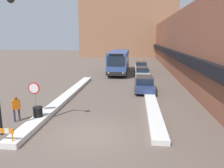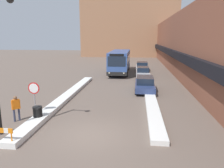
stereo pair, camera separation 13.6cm
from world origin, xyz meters
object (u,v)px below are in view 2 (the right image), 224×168
Objects in this scene: city_bus at (120,61)px; construction_barricade at (2,133)px; parked_car_front at (145,84)px; trash_bin at (38,114)px; parked_car_middle at (143,72)px; pedestrian at (16,106)px; parked_car_back at (142,66)px; stop_sign at (34,92)px.

construction_barricade is (-3.79, -23.05, -1.08)m from city_bus.
trash_bin is (-6.90, -8.81, -0.24)m from parked_car_front.
city_bus reaches higher than parked_car_middle.
parked_car_front is 2.89× the size of pedestrian.
trash_bin is (-6.90, -22.14, -0.25)m from parked_car_back.
stop_sign is at bearing 94.13° from construction_barricade.
trash_bin reaches higher than construction_barricade.
parked_car_middle is at bearing 64.97° from stop_sign.
parked_car_back is (3.33, 2.42, -1.02)m from city_bus.
city_bus is at bearing 106.97° from parked_car_front.
construction_barricade is (-7.12, -12.14, -0.05)m from parked_car_front.
stop_sign is (-7.41, -21.39, 0.96)m from parked_car_back.
parked_car_front is at bearing 51.94° from trash_bin.
parked_car_middle is at bearing 67.46° from trash_bin.
construction_barricade is at bearing -114.94° from pedestrian.
pedestrian is 1.48× the size of construction_barricade.
construction_barricade is at bearing -85.87° from stop_sign.
parked_car_back is at bearing 74.39° from construction_barricade.
construction_barricade is (-7.12, -19.95, -0.01)m from parked_car_middle.
city_bus is at bearing 32.24° from pedestrian.
trash_bin is at bearing -37.44° from pedestrian.
trash_bin is (1.31, 0.15, -0.50)m from pedestrian.
pedestrian is 1.71× the size of trash_bin.
parked_car_back is at bearing 70.89° from stop_sign.
parked_car_middle is 2.70× the size of pedestrian.
parked_car_front reaches higher than parked_car_middle.
stop_sign reaches higher than construction_barricade.
city_bus is at bearing 77.85° from stop_sign.
city_bus is 6.33× the size of pedestrian.
city_bus is at bearing -143.94° from parked_car_back.
stop_sign is 2.44× the size of trash_bin.
trash_bin is (0.51, -0.75, -1.20)m from stop_sign.
parked_car_back is at bearing 72.69° from trash_bin.
pedestrian is at bearing -116.08° from parked_car_middle.
city_bus is 2.37× the size of parked_car_back.
parked_car_front is at bearing -90.00° from parked_car_middle.
city_bus reaches higher than pedestrian.
city_bus is 2.19× the size of parked_car_front.
trash_bin is at bearing -55.81° from stop_sign.
city_bus is at bearing 137.06° from parked_car_middle.
pedestrian reaches higher than construction_barricade.
parked_car_front is 11.20m from trash_bin.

